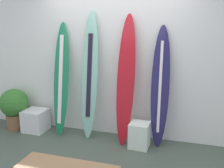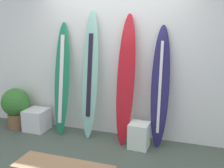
{
  "view_description": "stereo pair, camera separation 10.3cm",
  "coord_description": "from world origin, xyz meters",
  "px_view_note": "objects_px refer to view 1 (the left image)",
  "views": [
    {
      "loc": [
        1.18,
        -2.86,
        1.89
      ],
      "look_at": [
        0.02,
        0.95,
        0.96
      ],
      "focal_mm": 40.71,
      "sensor_mm": 36.0,
      "label": 1
    },
    {
      "loc": [
        1.27,
        -2.83,
        1.89
      ],
      "look_at": [
        0.02,
        0.95,
        0.96
      ],
      "focal_mm": 40.71,
      "sensor_mm": 36.0,
      "label": 2
    }
  ],
  "objects_px": {
    "display_block_left": "(36,120)",
    "display_block_center": "(139,135)",
    "potted_plant": "(14,106)",
    "surfboard_navy": "(160,88)",
    "surfboard_seafoam": "(90,76)",
    "surfboard_crimson": "(126,80)",
    "surfboard_emerald": "(61,79)"
  },
  "relations": [
    {
      "from": "display_block_left",
      "to": "surfboard_emerald",
      "type": "bearing_deg",
      "value": 8.15
    },
    {
      "from": "display_block_center",
      "to": "surfboard_navy",
      "type": "bearing_deg",
      "value": 37.17
    },
    {
      "from": "potted_plant",
      "to": "surfboard_crimson",
      "type": "bearing_deg",
      "value": 1.9
    },
    {
      "from": "surfboard_seafoam",
      "to": "display_block_center",
      "type": "relative_size",
      "value": 5.33
    },
    {
      "from": "surfboard_seafoam",
      "to": "potted_plant",
      "type": "xyz_separation_m",
      "value": [
        -1.47,
        -0.11,
        -0.62
      ]
    },
    {
      "from": "surfboard_emerald",
      "to": "display_block_center",
      "type": "xyz_separation_m",
      "value": [
        1.42,
        -0.17,
        -0.77
      ]
    },
    {
      "from": "display_block_left",
      "to": "potted_plant",
      "type": "relative_size",
      "value": 0.52
    },
    {
      "from": "surfboard_seafoam",
      "to": "display_block_center",
      "type": "bearing_deg",
      "value": -11.49
    },
    {
      "from": "surfboard_seafoam",
      "to": "surfboard_crimson",
      "type": "relative_size",
      "value": 1.03
    },
    {
      "from": "surfboard_emerald",
      "to": "potted_plant",
      "type": "xyz_separation_m",
      "value": [
        -0.94,
        -0.09,
        -0.54
      ]
    },
    {
      "from": "surfboard_navy",
      "to": "display_block_left",
      "type": "distance_m",
      "value": 2.33
    },
    {
      "from": "surfboard_emerald",
      "to": "surfboard_crimson",
      "type": "height_order",
      "value": "surfboard_crimson"
    },
    {
      "from": "display_block_center",
      "to": "potted_plant",
      "type": "bearing_deg",
      "value": 178.18
    },
    {
      "from": "display_block_left",
      "to": "display_block_center",
      "type": "distance_m",
      "value": 1.94
    },
    {
      "from": "potted_plant",
      "to": "surfboard_navy",
      "type": "bearing_deg",
      "value": 2.8
    },
    {
      "from": "surfboard_seafoam",
      "to": "display_block_center",
      "type": "xyz_separation_m",
      "value": [
        0.89,
        -0.18,
        -0.85
      ]
    },
    {
      "from": "surfboard_seafoam",
      "to": "surfboard_crimson",
      "type": "bearing_deg",
      "value": -3.41
    },
    {
      "from": "surfboard_seafoam",
      "to": "display_block_center",
      "type": "distance_m",
      "value": 1.25
    },
    {
      "from": "surfboard_seafoam",
      "to": "surfboard_crimson",
      "type": "height_order",
      "value": "surfboard_seafoam"
    },
    {
      "from": "surfboard_seafoam",
      "to": "display_block_center",
      "type": "height_order",
      "value": "surfboard_seafoam"
    },
    {
      "from": "surfboard_navy",
      "to": "display_block_center",
      "type": "distance_m",
      "value": 0.81
    },
    {
      "from": "surfboard_seafoam",
      "to": "surfboard_crimson",
      "type": "distance_m",
      "value": 0.63
    },
    {
      "from": "surfboard_crimson",
      "to": "surfboard_navy",
      "type": "bearing_deg",
      "value": 6.29
    },
    {
      "from": "surfboard_emerald",
      "to": "surfboard_navy",
      "type": "distance_m",
      "value": 1.69
    },
    {
      "from": "display_block_left",
      "to": "potted_plant",
      "type": "distance_m",
      "value": 0.49
    },
    {
      "from": "surfboard_seafoam",
      "to": "potted_plant",
      "type": "relative_size",
      "value": 2.84
    },
    {
      "from": "potted_plant",
      "to": "display_block_left",
      "type": "bearing_deg",
      "value": 2.23
    },
    {
      "from": "display_block_left",
      "to": "potted_plant",
      "type": "xyz_separation_m",
      "value": [
        -0.43,
        -0.02,
        0.24
      ]
    },
    {
      "from": "surfboard_seafoam",
      "to": "surfboard_navy",
      "type": "xyz_separation_m",
      "value": [
        1.16,
        0.02,
        -0.12
      ]
    },
    {
      "from": "potted_plant",
      "to": "surfboard_emerald",
      "type": "bearing_deg",
      "value": 5.49
    },
    {
      "from": "display_block_left",
      "to": "display_block_center",
      "type": "height_order",
      "value": "display_block_center"
    },
    {
      "from": "surfboard_crimson",
      "to": "display_block_center",
      "type": "bearing_deg",
      "value": -28.26
    }
  ]
}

